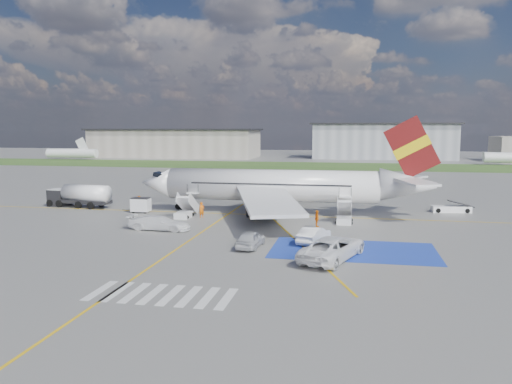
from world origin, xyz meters
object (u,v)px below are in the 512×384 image
at_px(airliner, 284,186).
at_px(van_white_b, 159,221).
at_px(gpu_cart, 141,206).
at_px(fuel_tanker, 80,198).
at_px(car_silver_a, 250,239).
at_px(car_silver_b, 314,235).
at_px(belt_loader, 451,209).
at_px(van_white_a, 333,244).

distance_m(airliner, van_white_b, 17.22).
bearing_deg(gpu_cart, fuel_tanker, 164.90).
relative_size(airliner, fuel_tanker, 4.03).
distance_m(fuel_tanker, car_silver_a, 32.46).
bearing_deg(airliner, fuel_tanker, -178.82).
distance_m(fuel_tanker, van_white_b, 20.34).
height_order(fuel_tanker, car_silver_b, fuel_tanker).
relative_size(airliner, gpu_cart, 16.22).
relative_size(gpu_cart, car_silver_b, 0.49).
distance_m(belt_loader, car_silver_a, 31.28).
height_order(airliner, belt_loader, airliner).
xyz_separation_m(car_silver_a, car_silver_b, (5.32, 2.76, 0.02)).
relative_size(airliner, van_white_b, 7.38).
bearing_deg(van_white_b, gpu_cart, 37.33).
xyz_separation_m(car_silver_a, van_white_b, (-10.77, 5.76, 0.22)).
height_order(airliner, fuel_tanker, airliner).
relative_size(gpu_cart, van_white_b, 0.46).
relative_size(car_silver_a, van_white_b, 0.89).
xyz_separation_m(airliner, gpu_cart, (-17.50, -3.12, -2.55)).
xyz_separation_m(airliner, car_silver_a, (-0.36, -18.67, -2.64)).
distance_m(car_silver_b, van_white_a, 5.57).
distance_m(gpu_cart, van_white_a, 30.32).
distance_m(car_silver_a, van_white_a, 7.68).
relative_size(airliner, car_silver_a, 8.34).
bearing_deg(car_silver_a, belt_loader, -127.17).
bearing_deg(belt_loader, car_silver_b, -134.13).
bearing_deg(van_white_b, car_silver_b, -96.24).
xyz_separation_m(airliner, belt_loader, (20.53, 4.61, -3.02)).
distance_m(airliner, car_silver_b, 16.87).
height_order(airliner, van_white_b, airliner).
bearing_deg(belt_loader, car_silver_a, -138.85).
bearing_deg(car_silver_a, airliner, -86.38).
bearing_deg(fuel_tanker, van_white_a, -22.59).
xyz_separation_m(gpu_cart, van_white_b, (6.36, -9.79, 0.13)).
height_order(fuel_tanker, car_silver_a, fuel_tanker).
distance_m(belt_loader, van_white_b, 36.19).
bearing_deg(airliner, van_white_a, -71.88).
relative_size(car_silver_b, van_white_a, 0.71).
xyz_separation_m(airliner, van_white_b, (-11.13, -12.91, -2.42)).
bearing_deg(gpu_cart, car_silver_a, -42.71).
xyz_separation_m(fuel_tanker, gpu_cart, (9.80, -2.56, -0.43)).
distance_m(car_silver_a, car_silver_b, 6.00).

